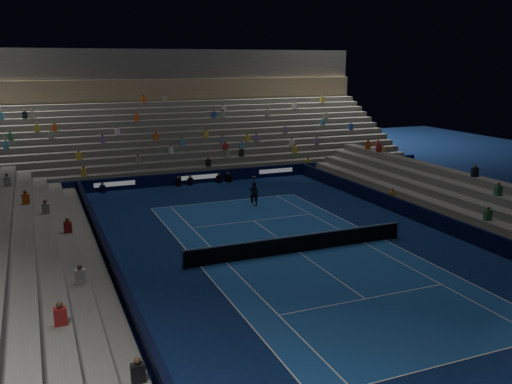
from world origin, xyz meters
name	(u,v)px	position (x,y,z in m)	size (l,w,h in m)	color
ground	(298,252)	(0.00, 0.00, 0.00)	(90.00, 90.00, 0.00)	#0D1E4E
court_surface	(298,252)	(0.00, 0.00, 0.01)	(10.97, 23.77, 0.01)	#1B4D96
sponsor_barrier_far	(199,177)	(0.00, 18.50, 0.50)	(44.00, 0.25, 1.00)	black
sponsor_barrier_east	(443,223)	(9.70, 0.00, 0.50)	(0.25, 37.00, 1.00)	black
sponsor_barrier_west	(114,269)	(-9.70, 0.00, 0.50)	(0.25, 37.00, 1.00)	black
grandstand_main	(171,130)	(0.00, 27.90, 3.38)	(44.00, 15.20, 11.20)	#5F5F5B
grandstand_east	(488,211)	(13.17, 0.00, 0.92)	(5.00, 37.00, 2.50)	gray
grandstand_west	(33,271)	(-13.17, 0.00, 0.92)	(5.00, 37.00, 2.50)	slate
tennis_net	(299,243)	(0.00, 0.00, 0.50)	(12.90, 0.10, 1.10)	#B2B2B7
tennis_player	(254,194)	(1.47, 9.95, 0.86)	(0.63, 0.41, 1.72)	black
broadcast_camera	(229,178)	(2.42, 17.99, 0.31)	(0.45, 0.90, 0.59)	black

